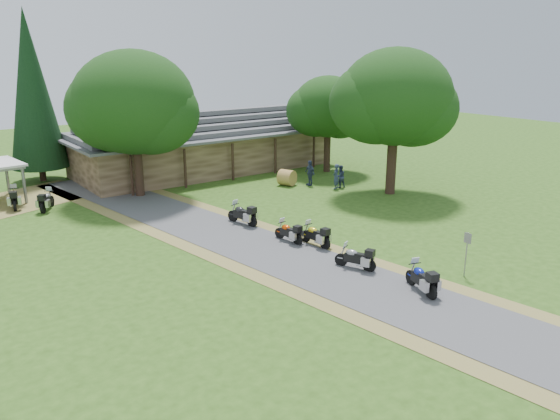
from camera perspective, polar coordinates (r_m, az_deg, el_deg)
ground at (r=23.68m, az=7.81°, el=-7.60°), size 120.00×120.00×0.00m
driveway at (r=26.16m, az=0.90°, el=-5.06°), size 51.95×51.95×0.00m
lodge at (r=45.29m, az=-8.01°, el=7.20°), size 21.40×9.40×4.90m
motorcycle_row_a at (r=23.16m, az=14.56°, el=-6.82°), size 1.16×1.98×1.29m
motorcycle_row_b at (r=24.94m, az=7.88°, el=-4.85°), size 1.21×1.83×1.19m
motorcycle_row_c at (r=27.65m, az=3.70°, el=-2.52°), size 0.73×1.84×1.23m
motorcycle_row_d at (r=28.14m, az=0.89°, el=-2.22°), size 0.75×1.76×1.17m
motorcycle_row_e at (r=30.99m, az=-3.97°, el=-0.34°), size 1.04×2.03×1.33m
motorcycle_carport_a at (r=38.01m, az=-26.01°, el=1.22°), size 1.09×2.13×1.40m
motorcycle_carport_b at (r=36.72m, az=-23.20°, el=1.01°), size 1.57×1.96×1.32m
person_a at (r=39.05m, az=5.87°, el=3.72°), size 0.74×0.68×2.11m
person_b at (r=39.49m, az=6.31°, el=3.71°), size 0.61×0.49×1.91m
person_c at (r=39.92m, az=3.13°, el=4.12°), size 0.50×0.66×2.18m
hay_bale at (r=39.97m, az=0.73°, el=3.41°), size 1.46×1.40×1.16m
sign_post at (r=25.10m, az=18.87°, el=-4.45°), size 0.37×0.06×2.03m
oak_lodge_left at (r=37.46m, az=-14.91°, el=8.97°), size 7.94×7.94×10.15m
oak_lodge_right at (r=44.20m, az=5.03°, el=9.41°), size 5.69×5.69×8.47m
oak_driveway at (r=37.64m, az=11.85°, el=9.57°), size 7.54×7.54×10.63m
cedar_near at (r=44.35m, az=-24.40°, el=10.70°), size 4.12×4.12×12.52m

